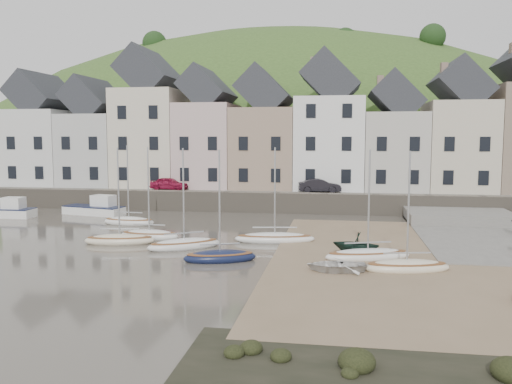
% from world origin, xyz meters
% --- Properties ---
extents(ground, '(160.00, 160.00, 0.00)m').
position_xyz_m(ground, '(0.00, 0.00, 0.00)').
color(ground, '#443F36').
rests_on(ground, ground).
extents(quay_land, '(90.00, 30.00, 1.50)m').
position_xyz_m(quay_land, '(0.00, 32.00, 0.75)').
color(quay_land, '#365221').
rests_on(quay_land, ground).
extents(quay_street, '(70.00, 7.00, 0.10)m').
position_xyz_m(quay_street, '(0.00, 20.50, 1.55)').
color(quay_street, slate).
rests_on(quay_street, quay_land).
extents(seawall, '(70.00, 1.20, 1.80)m').
position_xyz_m(seawall, '(0.00, 17.00, 0.90)').
color(seawall, slate).
rests_on(seawall, ground).
extents(beach, '(18.00, 26.00, 0.06)m').
position_xyz_m(beach, '(11.00, 0.00, 0.03)').
color(beach, '#7A644A').
rests_on(beach, ground).
extents(slipway, '(8.00, 18.00, 0.12)m').
position_xyz_m(slipway, '(15.00, 8.00, 0.06)').
color(slipway, slate).
rests_on(slipway, ground).
extents(hillside, '(134.40, 84.00, 84.00)m').
position_xyz_m(hillside, '(-5.00, 60.00, -17.99)').
color(hillside, '#365221').
rests_on(hillside, ground).
extents(townhouse_terrace, '(61.05, 8.00, 13.93)m').
position_xyz_m(townhouse_terrace, '(1.76, 24.00, 7.32)').
color(townhouse_terrace, silver).
rests_on(townhouse_terrace, quay_land).
extents(sailboat_0, '(4.21, 1.75, 6.32)m').
position_xyz_m(sailboat_0, '(-10.41, 8.84, 0.27)').
color(sailboat_0, white).
rests_on(sailboat_0, ground).
extents(sailboat_1, '(4.09, 1.65, 6.32)m').
position_xyz_m(sailboat_1, '(-6.82, 3.61, 0.27)').
color(sailboat_1, white).
rests_on(sailboat_1, ground).
extents(sailboat_2, '(4.67, 2.35, 6.32)m').
position_xyz_m(sailboat_2, '(-8.12, 1.80, 0.26)').
color(sailboat_2, beige).
rests_on(sailboat_2, ground).
extents(sailboat_3, '(4.65, 3.78, 6.32)m').
position_xyz_m(sailboat_3, '(-3.64, 1.02, 0.26)').
color(sailboat_3, white).
rests_on(sailboat_3, ground).
extents(sailboat_4, '(5.37, 2.27, 6.32)m').
position_xyz_m(sailboat_4, '(1.56, 3.89, 0.26)').
color(sailboat_4, white).
rests_on(sailboat_4, ground).
extents(sailboat_5, '(4.28, 2.72, 6.32)m').
position_xyz_m(sailboat_5, '(-0.75, -1.85, 0.27)').
color(sailboat_5, '#121A3A').
rests_on(sailboat_5, ground).
extents(sailboat_6, '(5.13, 2.98, 6.32)m').
position_xyz_m(sailboat_6, '(7.27, -0.18, 0.26)').
color(sailboat_6, white).
rests_on(sailboat_6, ground).
extents(sailboat_7, '(4.63, 2.38, 6.32)m').
position_xyz_m(sailboat_7, '(9.10, -2.56, 0.26)').
color(sailboat_7, beige).
rests_on(sailboat_7, ground).
extents(motorboat_0, '(4.72, 1.79, 1.70)m').
position_xyz_m(motorboat_0, '(-21.92, 10.78, 0.58)').
color(motorboat_0, white).
rests_on(motorboat_0, ground).
extents(motorboat_2, '(5.80, 2.97, 1.70)m').
position_xyz_m(motorboat_2, '(-15.25, 13.32, 0.58)').
color(motorboat_2, white).
rests_on(motorboat_2, ground).
extents(rowboat_white, '(3.24, 2.50, 0.62)m').
position_xyz_m(rowboat_white, '(5.56, -3.31, 0.37)').
color(rowboat_white, silver).
rests_on(rowboat_white, beach).
extents(rowboat_green, '(3.05, 2.78, 1.37)m').
position_xyz_m(rowboat_green, '(6.63, 0.40, 0.74)').
color(rowboat_green, black).
rests_on(rowboat_green, beach).
extents(car_left, '(3.78, 1.80, 1.25)m').
position_xyz_m(car_left, '(-10.66, 19.50, 2.22)').
color(car_left, '#9E173B').
rests_on(car_left, quay_street).
extents(car_right, '(4.04, 1.88, 1.28)m').
position_xyz_m(car_right, '(3.80, 19.50, 2.24)').
color(car_right, black).
rests_on(car_right, quay_street).
extents(shore_rocks, '(14.00, 6.00, 0.75)m').
position_xyz_m(shore_rocks, '(8.00, -14.75, 0.11)').
color(shore_rocks, black).
rests_on(shore_rocks, ground).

